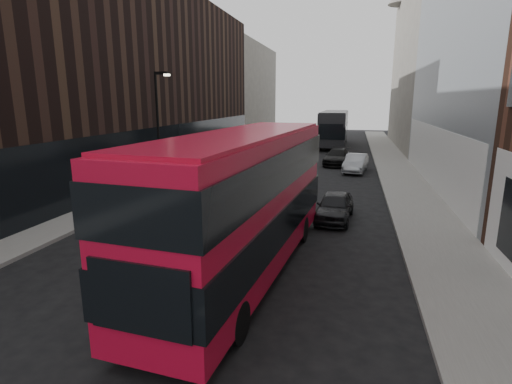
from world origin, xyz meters
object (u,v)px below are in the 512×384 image
Objects in this scene: red_bus at (244,198)px; car_c at (337,157)px; grey_bus at (334,128)px; car_b at (356,163)px; car_a at (335,206)px; street_lamp at (159,119)px.

red_bus reaches higher than car_c.
car_b is (2.54, -17.39, -1.50)m from grey_bus.
car_a is 0.91× the size of car_b.
car_b is 3.55m from car_c.
car_c is at bearing 96.48° from car_a.
red_bus is 23.05m from car_c.
grey_bus is at bearing 97.48° from car_a.
street_lamp is 0.62× the size of red_bus.
car_b is at bearing -81.52° from grey_bus.
grey_bus is (0.89, 37.08, -0.30)m from red_bus.
car_c is (1.03, -14.18, -1.51)m from grey_bus.
red_bus reaches higher than grey_bus.
car_a is at bearing -86.31° from car_b.
grey_bus reaches higher than car_c.
street_lamp reaches higher than red_bus.
car_a is at bearing -81.86° from car_c.
car_b is at bearing 85.04° from red_bus.
street_lamp is at bearing -142.56° from car_b.
red_bus is at bearing -105.99° from car_a.
car_c is at bearing 90.14° from red_bus.
car_c is at bearing -85.69° from grey_bus.
grey_bus is 2.73× the size of car_c.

